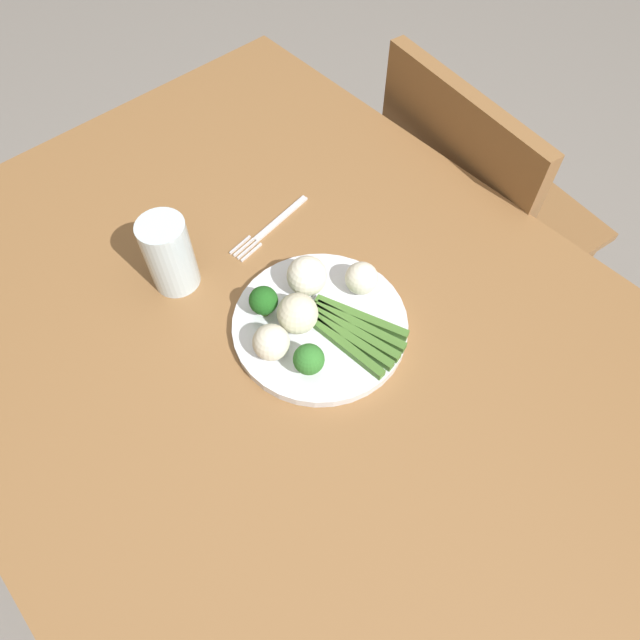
% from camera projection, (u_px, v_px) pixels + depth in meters
% --- Properties ---
extents(ground_plane, '(6.00, 6.00, 0.02)m').
position_uv_depth(ground_plane, '(317.00, 510.00, 1.43)').
color(ground_plane, gray).
extents(dining_table, '(1.31, 0.88, 0.76)m').
position_uv_depth(dining_table, '(316.00, 395.00, 0.87)').
color(dining_table, olive).
rests_on(dining_table, ground_plane).
extents(chair, '(0.45, 0.45, 0.87)m').
position_uv_depth(chair, '(467.00, 223.00, 1.27)').
color(chair, olive).
rests_on(chair, ground_plane).
extents(plate, '(0.25, 0.25, 0.01)m').
position_uv_depth(plate, '(320.00, 325.00, 0.80)').
color(plate, white).
rests_on(plate, dining_table).
extents(asparagus_bundle, '(0.15, 0.09, 0.01)m').
position_uv_depth(asparagus_bundle, '(354.00, 332.00, 0.78)').
color(asparagus_bundle, '#47752D').
rests_on(asparagus_bundle, plate).
extents(broccoli_left, '(0.04, 0.04, 0.05)m').
position_uv_depth(broccoli_left, '(264.00, 301.00, 0.78)').
color(broccoli_left, '#4C7F2B').
rests_on(broccoli_left, plate).
extents(broccoli_near_center, '(0.04, 0.04, 0.05)m').
position_uv_depth(broccoli_near_center, '(309.00, 360.00, 0.73)').
color(broccoli_near_center, '#609E3D').
rests_on(broccoli_near_center, plate).
extents(cauliflower_right, '(0.06, 0.06, 0.06)m').
position_uv_depth(cauliflower_right, '(307.00, 276.00, 0.80)').
color(cauliflower_right, white).
rests_on(cauliflower_right, plate).
extents(cauliflower_front_left, '(0.06, 0.06, 0.06)m').
position_uv_depth(cauliflower_front_left, '(298.00, 314.00, 0.77)').
color(cauliflower_front_left, beige).
rests_on(cauliflower_front_left, plate).
extents(cauliflower_near_fork, '(0.05, 0.05, 0.05)m').
position_uv_depth(cauliflower_near_fork, '(362.00, 278.00, 0.81)').
color(cauliflower_near_fork, white).
rests_on(cauliflower_near_fork, plate).
extents(cauliflower_front, '(0.05, 0.05, 0.05)m').
position_uv_depth(cauliflower_front, '(271.00, 342.00, 0.75)').
color(cauliflower_front, silver).
rests_on(cauliflower_front, plate).
extents(fork, '(0.04, 0.17, 0.00)m').
position_uv_depth(fork, '(270.00, 227.00, 0.91)').
color(fork, silver).
rests_on(fork, dining_table).
extents(water_glass, '(0.07, 0.07, 0.12)m').
position_uv_depth(water_glass, '(169.00, 254.00, 0.80)').
color(water_glass, silver).
rests_on(water_glass, dining_table).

